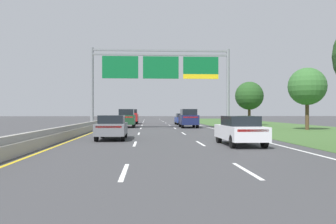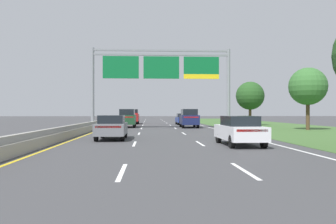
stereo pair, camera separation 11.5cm
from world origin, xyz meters
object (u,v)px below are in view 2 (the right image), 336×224
at_px(car_blue_right_lane_sedan, 183,119).
at_px(overhead_sign_gantry, 161,71).
at_px(pickup_truck_red, 132,117).
at_px(roadside_tree_mid, 308,87).
at_px(car_white_right_lane_sedan, 239,130).
at_px(roadside_tree_far, 250,96).
at_px(car_navy_right_lane_suv, 189,118).
at_px(car_grey_left_lane_sedan, 112,127).
at_px(car_darkgreen_left_lane_suv, 127,118).

bearing_deg(car_blue_right_lane_sedan, overhead_sign_gantry, 162.23).
bearing_deg(pickup_truck_red, roadside_tree_mid, -135.38).
bearing_deg(roadside_tree_mid, car_blue_right_lane_sedan, 125.93).
xyz_separation_m(car_white_right_lane_sedan, roadside_tree_far, (8.36, 25.93, 3.07)).
height_order(overhead_sign_gantry, car_navy_right_lane_suv, overhead_sign_gantry).
xyz_separation_m(overhead_sign_gantry, car_white_right_lane_sedan, (3.50, -18.80, -5.36)).
bearing_deg(car_white_right_lane_sedan, roadside_tree_mid, -37.14).
bearing_deg(roadside_tree_mid, car_grey_left_lane_sedan, -149.96).
bearing_deg(pickup_truck_red, overhead_sign_gantry, -164.88).
bearing_deg(roadside_tree_far, car_blue_right_lane_sedan, 155.21).
relative_size(car_darkgreen_left_lane_suv, car_grey_left_lane_sedan, 1.07).
bearing_deg(roadside_tree_far, car_grey_left_lane_sedan, -125.93).
distance_m(overhead_sign_gantry, car_darkgreen_left_lane_suv, 7.12).
bearing_deg(car_white_right_lane_sedan, car_darkgreen_left_lane_suv, 17.42).
bearing_deg(roadside_tree_mid, roadside_tree_far, 102.42).
height_order(pickup_truck_red, roadside_tree_far, roadside_tree_far).
bearing_deg(car_darkgreen_left_lane_suv, car_navy_right_lane_suv, -99.42).
xyz_separation_m(roadside_tree_mid, roadside_tree_far, (-2.44, 11.11, -0.40)).
relative_size(car_white_right_lane_sedan, car_grey_left_lane_sedan, 1.00).
distance_m(car_grey_left_lane_sedan, roadside_tree_far, 26.79).
distance_m(overhead_sign_gantry, roadside_tree_far, 14.03).
height_order(car_darkgreen_left_lane_suv, car_blue_right_lane_sedan, car_darkgreen_left_lane_suv).
xyz_separation_m(car_grey_left_lane_sedan, car_blue_right_lane_sedan, (7.19, 25.44, 0.00)).
height_order(pickup_truck_red, roadside_tree_mid, roadside_tree_mid).
height_order(overhead_sign_gantry, roadside_tree_far, overhead_sign_gantry).
xyz_separation_m(overhead_sign_gantry, roadside_tree_far, (11.86, 7.13, -2.29)).
bearing_deg(roadside_tree_far, car_darkgreen_left_lane_suv, -165.87).
relative_size(car_darkgreen_left_lane_suv, roadside_tree_far, 0.82).
height_order(car_grey_left_lane_sedan, roadside_tree_far, roadside_tree_far).
bearing_deg(overhead_sign_gantry, car_grey_left_lane_sedan, -104.60).
height_order(overhead_sign_gantry, roadside_tree_mid, overhead_sign_gantry).
distance_m(car_grey_left_lane_sedan, roadside_tree_mid, 21.15).
relative_size(overhead_sign_gantry, car_navy_right_lane_suv, 3.19).
xyz_separation_m(car_white_right_lane_sedan, car_darkgreen_left_lane_suv, (-7.34, 21.98, 0.28)).
distance_m(car_navy_right_lane_suv, roadside_tree_mid, 12.99).
distance_m(car_navy_right_lane_suv, roadside_tree_far, 10.40).
distance_m(roadside_tree_mid, roadside_tree_far, 11.38).
bearing_deg(car_blue_right_lane_sedan, car_darkgreen_left_lane_suv, 136.69).
bearing_deg(overhead_sign_gantry, roadside_tree_far, 31.01).
relative_size(pickup_truck_red, car_white_right_lane_sedan, 1.22).
bearing_deg(car_white_right_lane_sedan, car_blue_right_lane_sedan, -0.93).
distance_m(car_darkgreen_left_lane_suv, roadside_tree_far, 16.43).
height_order(car_white_right_lane_sedan, car_grey_left_lane_sedan, same).
relative_size(car_white_right_lane_sedan, car_darkgreen_left_lane_suv, 0.94).
distance_m(car_white_right_lane_sedan, car_blue_right_lane_sedan, 29.82).
distance_m(car_darkgreen_left_lane_suv, car_grey_left_lane_sedan, 17.60).
xyz_separation_m(car_white_right_lane_sedan, roadside_tree_mid, (10.80, 14.82, 3.47)).
relative_size(car_blue_right_lane_sedan, roadside_tree_mid, 0.72).
distance_m(pickup_truck_red, car_white_right_lane_sedan, 34.25).
height_order(car_blue_right_lane_sedan, roadside_tree_mid, roadside_tree_mid).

